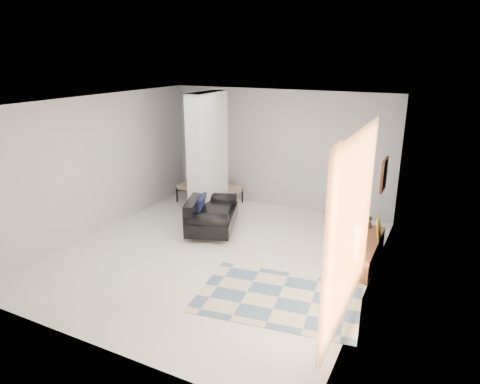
% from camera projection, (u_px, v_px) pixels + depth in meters
% --- Properties ---
extents(floor, '(6.00, 6.00, 0.00)m').
position_uv_depth(floor, '(217.00, 254.00, 8.00)').
color(floor, beige).
rests_on(floor, ground).
extents(ceiling, '(6.00, 6.00, 0.00)m').
position_uv_depth(ceiling, '(214.00, 102.00, 7.14)').
color(ceiling, white).
rests_on(ceiling, wall_back).
extents(wall_back, '(6.00, 0.00, 6.00)m').
position_uv_depth(wall_back, '(278.00, 150.00, 10.12)').
color(wall_back, '#AEAFB2').
rests_on(wall_back, ground).
extents(wall_front, '(6.00, 0.00, 6.00)m').
position_uv_depth(wall_front, '(88.00, 247.00, 5.02)').
color(wall_front, '#AEAFB2').
rests_on(wall_front, ground).
extents(wall_left, '(0.00, 6.00, 6.00)m').
position_uv_depth(wall_left, '(99.00, 165.00, 8.74)').
color(wall_left, '#AEAFB2').
rests_on(wall_left, ground).
extents(wall_right, '(0.00, 6.00, 6.00)m').
position_uv_depth(wall_right, '(375.00, 205.00, 6.40)').
color(wall_right, '#AEAFB2').
rests_on(wall_right, ground).
extents(partition_column, '(0.35, 1.20, 2.80)m').
position_uv_depth(partition_column, '(208.00, 157.00, 9.40)').
color(partition_column, silver).
rests_on(partition_column, floor).
extents(hallway_door, '(0.85, 0.06, 2.04)m').
position_uv_depth(hallway_door, '(202.00, 157.00, 11.10)').
color(hallway_door, silver).
rests_on(hallway_door, floor).
extents(curtain, '(0.00, 2.55, 2.55)m').
position_uv_depth(curtain, '(353.00, 228.00, 5.44)').
color(curtain, '#FFA543').
rests_on(curtain, wall_right).
extents(wall_art, '(0.04, 0.45, 0.55)m').
position_uv_depth(wall_art, '(384.00, 175.00, 7.10)').
color(wall_art, '#3B1B10').
rests_on(wall_art, wall_right).
extents(media_console, '(0.45, 1.65, 0.80)m').
position_uv_depth(media_console, '(364.00, 251.00, 7.63)').
color(media_console, brown).
rests_on(media_console, floor).
extents(loveseat, '(1.35, 1.74, 0.76)m').
position_uv_depth(loveseat, '(210.00, 214.00, 8.97)').
color(loveseat, silver).
rests_on(loveseat, floor).
extents(daybed, '(1.58, 0.71, 0.77)m').
position_uv_depth(daybed, '(209.00, 186.00, 10.67)').
color(daybed, black).
rests_on(daybed, floor).
extents(area_rug, '(2.64, 1.95, 0.01)m').
position_uv_depth(area_rug, '(278.00, 297.00, 6.55)').
color(area_rug, beige).
rests_on(area_rug, floor).
extents(cylinder_lamp, '(0.10, 0.10, 0.56)m').
position_uv_depth(cylinder_lamp, '(357.00, 242.00, 6.88)').
color(cylinder_lamp, silver).
rests_on(cylinder_lamp, media_console).
extents(bronze_figurine, '(0.12, 0.12, 0.22)m').
position_uv_depth(bronze_figurine, '(370.00, 222.00, 8.14)').
color(bronze_figurine, '#2F1E15').
rests_on(bronze_figurine, media_console).
extents(vase, '(0.18, 0.18, 0.17)m').
position_uv_depth(vase, '(362.00, 238.00, 7.49)').
color(vase, white).
rests_on(vase, media_console).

